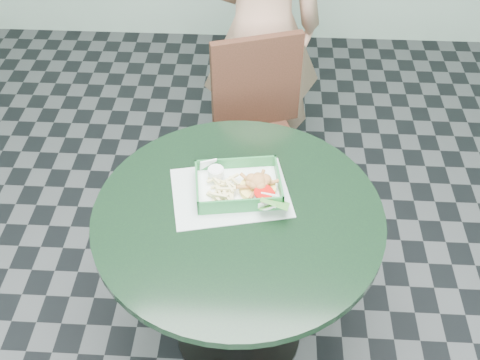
# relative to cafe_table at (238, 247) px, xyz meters

# --- Properties ---
(floor) EXTENTS (4.00, 5.00, 0.02)m
(floor) POSITION_rel_cafe_table_xyz_m (0.00, 0.00, -0.58)
(floor) COLOR #303335
(floor) RESTS_ON ground
(cafe_table) EXTENTS (0.99, 0.99, 0.75)m
(cafe_table) POSITION_rel_cafe_table_xyz_m (0.00, 0.00, 0.00)
(cafe_table) COLOR black
(cafe_table) RESTS_ON floor
(dining_chair) EXTENTS (0.42, 0.42, 0.93)m
(dining_chair) POSITION_rel_cafe_table_xyz_m (0.03, 0.76, -0.05)
(dining_chair) COLOR #422513
(dining_chair) RESTS_ON floor
(diner_person) EXTENTS (0.72, 0.53, 1.80)m
(diner_person) POSITION_rel_cafe_table_xyz_m (0.05, 1.11, 0.32)
(diner_person) COLOR tan
(diner_person) RESTS_ON floor
(placemat) EXTENTS (0.45, 0.38, 0.00)m
(placemat) POSITION_rel_cafe_table_xyz_m (-0.03, 0.09, 0.17)
(placemat) COLOR #A9B6B3
(placemat) RESTS_ON cafe_table
(food_basket) EXTENTS (0.29, 0.21, 0.06)m
(food_basket) POSITION_rel_cafe_table_xyz_m (-0.01, 0.10, 0.19)
(food_basket) COLOR #206A32
(food_basket) RESTS_ON placemat
(crab_sandwich) EXTENTS (0.13, 0.13, 0.07)m
(crab_sandwich) POSITION_rel_cafe_table_xyz_m (0.06, 0.07, 0.22)
(crab_sandwich) COLOR #ECCE5C
(crab_sandwich) RESTS_ON food_basket
(fries_pile) EXTENTS (0.13, 0.14, 0.04)m
(fries_pile) POSITION_rel_cafe_table_xyz_m (-0.06, 0.08, 0.21)
(fries_pile) COLOR beige
(fries_pile) RESTS_ON food_basket
(sauce_ramekin) EXTENTS (0.06, 0.06, 0.03)m
(sauce_ramekin) POSITION_rel_cafe_table_xyz_m (-0.08, 0.15, 0.22)
(sauce_ramekin) COLOR white
(sauce_ramekin) RESTS_ON food_basket
(garnish_cup) EXTENTS (0.12, 0.11, 0.05)m
(garnish_cup) POSITION_rel_cafe_table_xyz_m (0.09, 0.01, 0.21)
(garnish_cup) COLOR white
(garnish_cup) RESTS_ON food_basket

